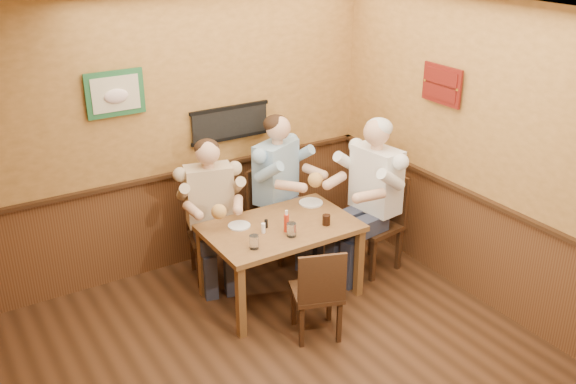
# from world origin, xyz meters

# --- Properties ---
(room) EXTENTS (5.02, 5.03, 2.81)m
(room) POSITION_xyz_m (0.14, 0.17, 1.69)
(room) COLOR black
(room) RESTS_ON ground
(dining_table) EXTENTS (1.40, 0.90, 0.75)m
(dining_table) POSITION_xyz_m (0.90, 1.39, 0.66)
(dining_table) COLOR brown
(dining_table) RESTS_ON ground
(chair_back_left) EXTENTS (0.52, 0.52, 0.93)m
(chair_back_left) POSITION_xyz_m (0.49, 2.06, 0.46)
(chair_back_left) COLOR #3B2313
(chair_back_left) RESTS_ON ground
(chair_back_right) EXTENTS (0.60, 0.60, 0.99)m
(chair_back_right) POSITION_xyz_m (1.27, 2.09, 0.50)
(chair_back_right) COLOR #3B2313
(chair_back_right) RESTS_ON ground
(chair_right_end) EXTENTS (0.53, 0.53, 1.03)m
(chair_right_end) POSITION_xyz_m (1.97, 1.33, 0.51)
(chair_right_end) COLOR #3B2313
(chair_right_end) RESTS_ON ground
(chair_near_side) EXTENTS (0.53, 0.53, 0.89)m
(chair_near_side) POSITION_xyz_m (0.84, 0.69, 0.44)
(chair_near_side) COLOR #3B2313
(chair_near_side) RESTS_ON ground
(diner_tan_shirt) EXTENTS (0.74, 0.74, 1.32)m
(diner_tan_shirt) POSITION_xyz_m (0.49, 2.06, 0.66)
(diner_tan_shirt) COLOR beige
(diner_tan_shirt) RESTS_ON ground
(diner_blue_polo) EXTENTS (0.86, 0.86, 1.42)m
(diner_blue_polo) POSITION_xyz_m (1.27, 2.09, 0.71)
(diner_blue_polo) COLOR #87ACCA
(diner_blue_polo) RESTS_ON ground
(diner_white_elder) EXTENTS (0.76, 0.76, 1.46)m
(diner_white_elder) POSITION_xyz_m (1.97, 1.33, 0.73)
(diner_white_elder) COLOR white
(diner_white_elder) RESTS_ON ground
(water_glass_left) EXTENTS (0.09, 0.09, 0.12)m
(water_glass_left) POSITION_xyz_m (0.48, 1.13, 0.81)
(water_glass_left) COLOR white
(water_glass_left) RESTS_ON dining_table
(water_glass_mid) EXTENTS (0.10, 0.10, 0.13)m
(water_glass_mid) POSITION_xyz_m (0.87, 1.15, 0.81)
(water_glass_mid) COLOR white
(water_glass_mid) RESTS_ON dining_table
(cola_tumbler) EXTENTS (0.10, 0.10, 0.10)m
(cola_tumbler) POSITION_xyz_m (1.27, 1.18, 0.80)
(cola_tumbler) COLOR black
(cola_tumbler) RESTS_ON dining_table
(hot_sauce_bottle) EXTENTS (0.06, 0.06, 0.19)m
(hot_sauce_bottle) POSITION_xyz_m (0.88, 1.26, 0.85)
(hot_sauce_bottle) COLOR red
(hot_sauce_bottle) RESTS_ON dining_table
(salt_shaker) EXTENTS (0.04, 0.04, 0.09)m
(salt_shaker) POSITION_xyz_m (0.69, 1.35, 0.80)
(salt_shaker) COLOR white
(salt_shaker) RESTS_ON dining_table
(pepper_shaker) EXTENTS (0.04, 0.04, 0.08)m
(pepper_shaker) POSITION_xyz_m (0.76, 1.42, 0.79)
(pepper_shaker) COLOR black
(pepper_shaker) RESTS_ON dining_table
(plate_far_left) EXTENTS (0.21, 0.21, 0.01)m
(plate_far_left) POSITION_xyz_m (0.56, 1.58, 0.76)
(plate_far_left) COLOR silver
(plate_far_left) RESTS_ON dining_table
(plate_far_right) EXTENTS (0.31, 0.31, 0.02)m
(plate_far_right) POSITION_xyz_m (1.41, 1.65, 0.76)
(plate_far_right) COLOR silver
(plate_far_right) RESTS_ON dining_table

